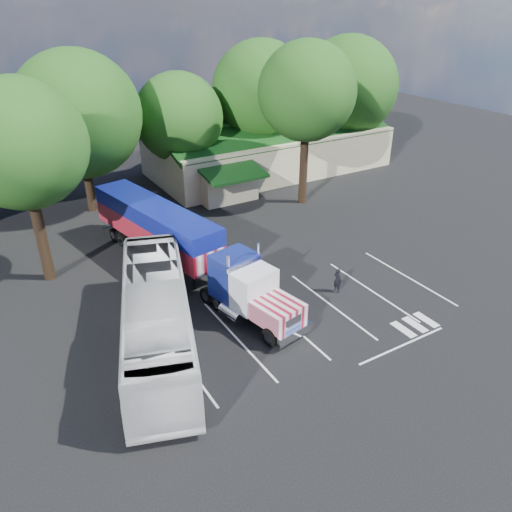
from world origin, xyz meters
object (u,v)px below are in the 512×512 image
woman (338,280)px  silver_sedan (218,187)px  semi_truck (177,239)px  bicycle (249,256)px  tour_bus (157,317)px

woman → silver_sedan: 18.99m
semi_truck → silver_sedan: (8.76, 11.47, -1.61)m
woman → bicycle: size_ratio=1.03×
bicycle → silver_sedan: (4.11, 12.73, 0.31)m
tour_bus → silver_sedan: (12.91, 18.46, -1.18)m
woman → tour_bus: (-11.50, 0.48, 1.09)m
woman → silver_sedan: size_ratio=0.37×
semi_truck → tour_bus: bearing=-131.7°
semi_truck → silver_sedan: bearing=41.6°
semi_truck → bicycle: bearing=-26.2°
bicycle → tour_bus: bearing=-145.6°
woman → bicycle: 6.78m
woman → tour_bus: tour_bus is taller
semi_truck → woman: 10.59m
semi_truck → tour_bus: 8.14m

